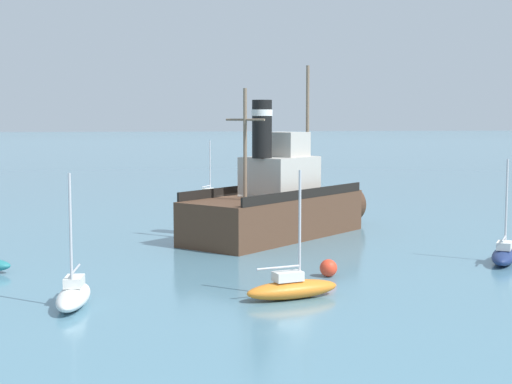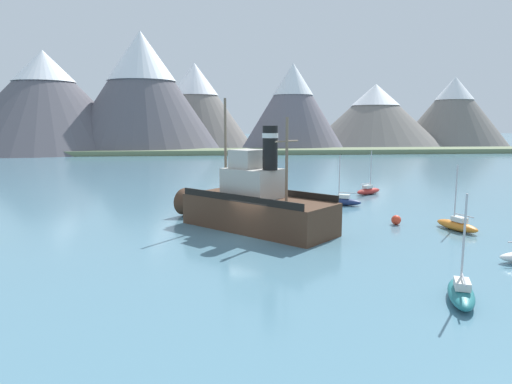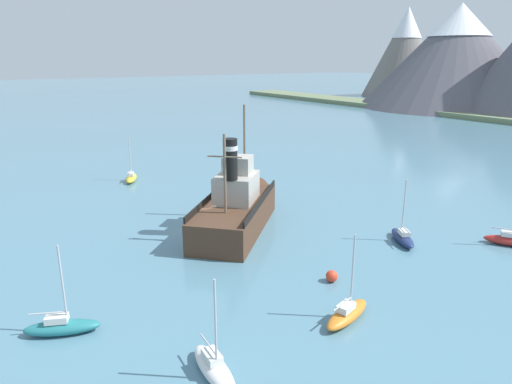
% 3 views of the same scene
% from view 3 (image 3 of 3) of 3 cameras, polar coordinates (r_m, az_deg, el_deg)
% --- Properties ---
extents(ground_plane, '(600.00, 600.00, 0.00)m').
position_cam_3_polar(ground_plane, '(37.55, -6.30, -4.96)').
color(ground_plane, teal).
extents(old_tugboat, '(12.41, 12.72, 9.90)m').
position_cam_3_polar(old_tugboat, '(37.70, -2.38, -1.83)').
color(old_tugboat, '#4C3323').
rests_on(old_tugboat, ground).
extents(sailboat_orange, '(2.13, 3.96, 4.90)m').
position_cam_3_polar(sailboat_orange, '(25.89, 11.33, -14.63)').
color(sailboat_orange, orange).
rests_on(sailboat_orange, ground).
extents(sailboat_red, '(3.78, 3.00, 4.90)m').
position_cam_3_polar(sailboat_red, '(39.59, 29.27, -5.27)').
color(sailboat_red, '#B22823').
rests_on(sailboat_red, ground).
extents(sailboat_navy, '(3.83, 2.89, 4.90)m').
position_cam_3_polar(sailboat_navy, '(36.90, 17.85, -5.38)').
color(sailboat_navy, navy).
rests_on(sailboat_navy, ground).
extents(sailboat_teal, '(2.56, 3.92, 4.90)m').
position_cam_3_polar(sailboat_teal, '(26.33, -23.13, -15.18)').
color(sailboat_teal, '#23757A').
rests_on(sailboat_teal, ground).
extents(sailboat_yellow, '(3.89, 2.70, 4.90)m').
position_cam_3_polar(sailboat_yellow, '(54.23, -15.33, 1.75)').
color(sailboat_yellow, gold).
rests_on(sailboat_yellow, ground).
extents(sailboat_white, '(3.88, 1.40, 4.90)m').
position_cam_3_polar(sailboat_white, '(21.81, -5.27, -20.98)').
color(sailboat_white, white).
rests_on(sailboat_white, ground).
extents(mooring_buoy, '(0.76, 0.76, 0.76)m').
position_cam_3_polar(mooring_buoy, '(29.70, 9.44, -10.33)').
color(mooring_buoy, red).
rests_on(mooring_buoy, ground).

